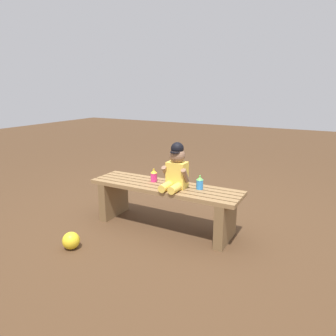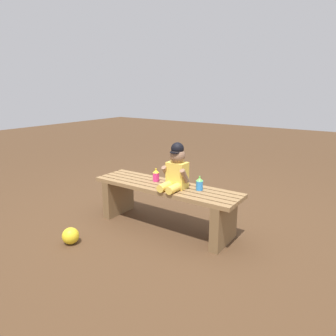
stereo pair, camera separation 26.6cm
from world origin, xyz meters
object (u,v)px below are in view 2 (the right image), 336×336
(child_figure, at_px, (176,169))
(toy_ball, at_px, (71,236))
(sippy_cup_right, at_px, (199,184))
(sippy_cup_left, at_px, (156,175))
(park_bench, at_px, (165,199))

(child_figure, xyz_separation_m, toy_ball, (-0.60, -0.69, -0.52))
(sippy_cup_right, bearing_deg, sippy_cup_left, 180.00)
(sippy_cup_right, height_order, toy_ball, sippy_cup_right)
(child_figure, xyz_separation_m, sippy_cup_right, (0.19, 0.07, -0.12))
(child_figure, relative_size, sippy_cup_left, 3.26)
(sippy_cup_left, height_order, toy_ball, sippy_cup_left)
(child_figure, distance_m, sippy_cup_left, 0.30)
(sippy_cup_left, height_order, sippy_cup_right, same)
(sippy_cup_right, xyz_separation_m, toy_ball, (-0.79, -0.76, -0.40))
(sippy_cup_left, distance_m, toy_ball, 0.92)
(sippy_cup_left, bearing_deg, child_figure, -14.52)
(child_figure, height_order, toy_ball, child_figure)
(toy_ball, bearing_deg, sippy_cup_right, 43.82)
(child_figure, relative_size, sippy_cup_right, 3.26)
(child_figure, bearing_deg, park_bench, 171.26)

